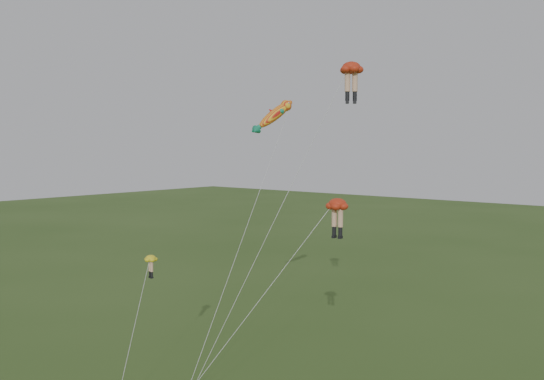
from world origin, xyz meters
The scene contains 4 objects.
legs_kite_red_high centered at (7.35, 7.36, 20.93)m, with size 8.61×8.70×21.81m.
legs_kite_red_mid centered at (7.34, 5.93, 12.48)m, with size 7.04×9.58×13.22m.
legs_kite_yellow centered at (-4.46, 0.68, 8.18)m, with size 3.62×6.03×8.94m.
fish_kite centered at (-0.55, 9.58, 18.75)m, with size 2.32×11.96×20.22m.
Camera 1 is at (28.44, -25.52, 16.46)m, focal length 40.00 mm.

